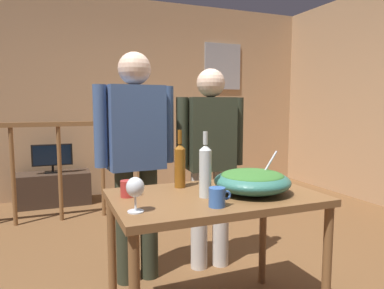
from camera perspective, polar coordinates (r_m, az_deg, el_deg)
The scene contains 15 objects.
ground_plane at distance 2.71m, azimuth 1.05°, elevation -21.65°, with size 7.72×7.72×0.00m, color brown.
back_wall at distance 5.20m, azimuth -11.53°, elevation 7.48°, with size 5.94×0.10×2.77m, color tan.
framed_picture at distance 5.69m, azimuth 4.99°, elevation 12.50°, with size 0.61×0.03×0.71m, color #96989F.
stair_railing at distance 4.11m, azimuth -20.96°, elevation -2.18°, with size 2.86×0.10×1.15m.
tv_console at distance 4.88m, azimuth -21.53°, elevation -6.67°, with size 0.90×0.40×0.42m, color #38281E.
flat_screen_tv at distance 4.78m, azimuth -21.74°, elevation -1.73°, with size 0.48×0.12×0.37m.
serving_table at distance 2.02m, azimuth 3.71°, elevation -10.56°, with size 1.14×0.71×0.78m.
salad_bowl at distance 2.02m, azimuth 9.74°, elevation -5.73°, with size 0.43×0.43×0.23m.
wine_glass at distance 1.66m, azimuth -9.20°, elevation -7.06°, with size 0.09×0.09×0.17m.
wine_bottle_amber at distance 2.12m, azimuth -1.97°, elevation -3.27°, with size 0.07×0.07×0.35m.
wine_bottle_clear at distance 1.89m, azimuth 2.17°, elevation -4.14°, with size 0.07×0.07×0.36m.
mug_red at distance 1.95m, azimuth -10.41°, elevation -7.07°, with size 0.11×0.07×0.09m.
mug_blue at distance 1.74m, azimuth 4.14°, elevation -8.52°, with size 0.12×0.08×0.10m.
person_standing_left at distance 2.51m, azimuth -9.11°, elevation -0.68°, with size 0.57×0.25×1.64m.
person_standing_right at distance 2.71m, azimuth 2.99°, elevation -1.56°, with size 0.54×0.25×1.55m.
Camera 1 is at (-0.93, -2.21, 1.28)m, focal length 32.85 mm.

